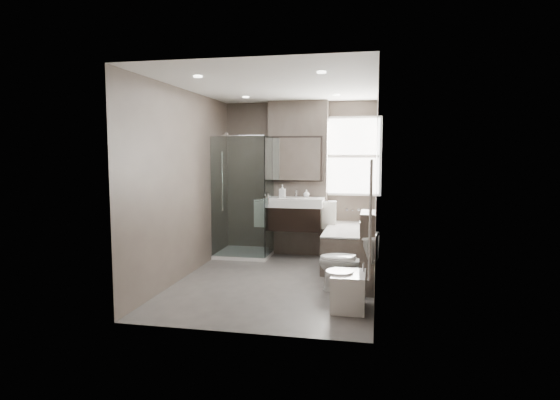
% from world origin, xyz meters
% --- Properties ---
extents(room, '(2.70, 3.90, 2.70)m').
position_xyz_m(room, '(0.00, 0.00, 1.30)').
color(room, '#4E4B48').
rests_on(room, ground).
extents(vanity_pier, '(1.00, 0.25, 2.60)m').
position_xyz_m(vanity_pier, '(0.00, 1.77, 1.30)').
color(vanity_pier, '#4F453E').
rests_on(vanity_pier, ground).
extents(vanity, '(0.95, 0.47, 0.66)m').
position_xyz_m(vanity, '(0.00, 1.43, 0.74)').
color(vanity, black).
rests_on(vanity, vanity_pier).
extents(mirror_cabinet, '(0.86, 0.08, 0.76)m').
position_xyz_m(mirror_cabinet, '(0.00, 1.61, 1.63)').
color(mirror_cabinet, black).
rests_on(mirror_cabinet, vanity_pier).
extents(towel_left, '(0.24, 0.06, 0.44)m').
position_xyz_m(towel_left, '(-0.56, 1.40, 0.72)').
color(towel_left, silver).
rests_on(towel_left, vanity_pier).
extents(towel_right, '(0.24, 0.06, 0.44)m').
position_xyz_m(towel_right, '(0.56, 1.40, 0.72)').
color(towel_right, silver).
rests_on(towel_right, vanity_pier).
extents(shower_enclosure, '(0.90, 0.90, 2.00)m').
position_xyz_m(shower_enclosure, '(-0.75, 1.35, 0.49)').
color(shower_enclosure, white).
rests_on(shower_enclosure, ground).
extents(bathtub, '(0.75, 1.60, 0.57)m').
position_xyz_m(bathtub, '(0.92, 1.10, 0.32)').
color(bathtub, '#4F453E').
rests_on(bathtub, ground).
extents(window, '(0.98, 0.06, 1.33)m').
position_xyz_m(window, '(0.90, 1.88, 1.68)').
color(window, white).
rests_on(window, room).
extents(toilet, '(0.77, 0.49, 0.75)m').
position_xyz_m(toilet, '(0.97, -0.31, 0.37)').
color(toilet, white).
rests_on(toilet, ground).
extents(cistern_box, '(0.19, 0.55, 1.00)m').
position_xyz_m(cistern_box, '(1.21, -0.25, 0.50)').
color(cistern_box, '#4F453E').
rests_on(cistern_box, ground).
extents(bidet, '(0.44, 0.51, 0.53)m').
position_xyz_m(bidet, '(1.01, -0.99, 0.22)').
color(bidet, white).
rests_on(bidet, ground).
extents(towel_radiator, '(0.03, 0.49, 1.10)m').
position_xyz_m(towel_radiator, '(1.25, -1.60, 1.12)').
color(towel_radiator, silver).
rests_on(towel_radiator, room).
extents(soap_bottle_a, '(0.09, 0.10, 0.21)m').
position_xyz_m(soap_bottle_a, '(-0.21, 1.42, 1.11)').
color(soap_bottle_a, white).
rests_on(soap_bottle_a, vanity).
extents(soap_bottle_b, '(0.10, 0.10, 0.13)m').
position_xyz_m(soap_bottle_b, '(0.18, 1.55, 1.06)').
color(soap_bottle_b, white).
rests_on(soap_bottle_b, vanity).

